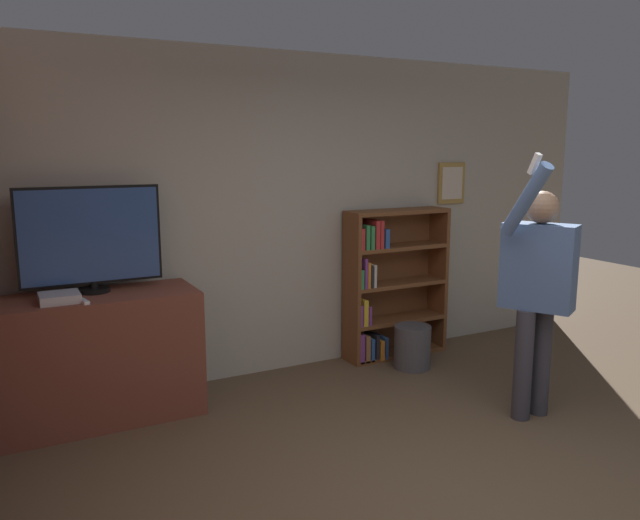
% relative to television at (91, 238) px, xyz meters
% --- Properties ---
extents(wall_back, '(6.63, 0.09, 2.70)m').
position_rel_television_xyz_m(wall_back, '(1.62, 0.28, 0.06)').
color(wall_back, '#B2AD9E').
rests_on(wall_back, ground_plane).
extents(tv_ledge, '(1.36, 0.58, 0.91)m').
position_rel_television_xyz_m(tv_ledge, '(0.00, -0.09, -0.84)').
color(tv_ledge, brown).
rests_on(tv_ledge, ground_plane).
extents(television, '(0.96, 0.22, 0.75)m').
position_rel_television_xyz_m(television, '(0.00, 0.00, 0.00)').
color(television, black).
rests_on(television, tv_ledge).
extents(game_console, '(0.25, 0.24, 0.06)m').
position_rel_television_xyz_m(game_console, '(-0.25, -0.20, -0.36)').
color(game_console, silver).
rests_on(game_console, tv_ledge).
extents(remote_loose, '(0.06, 0.14, 0.02)m').
position_rel_television_xyz_m(remote_loose, '(-0.11, -0.30, -0.37)').
color(remote_loose, white).
rests_on(remote_loose, tv_ledge).
extents(bookshelf, '(0.99, 0.28, 1.37)m').
position_rel_television_xyz_m(bookshelf, '(2.56, 0.10, -0.62)').
color(bookshelf, brown).
rests_on(bookshelf, ground_plane).
extents(person, '(0.63, 0.57, 1.89)m').
position_rel_television_xyz_m(person, '(2.74, -1.50, -0.30)').
color(person, '#383842').
rests_on(person, ground_plane).
extents(waste_bin, '(0.32, 0.32, 0.38)m').
position_rel_television_xyz_m(waste_bin, '(2.58, -0.28, -1.10)').
color(waste_bin, '#4C4C51').
rests_on(waste_bin, ground_plane).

